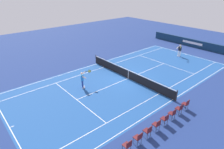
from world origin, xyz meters
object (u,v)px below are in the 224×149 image
spectator_chair_7 (128,145)px  spectator_chair_0 (186,104)px  spectator_chair_6 (138,137)px  spectator_chair_3 (165,119)px  tennis_player_near (83,79)px  tennis_net (128,74)px  spectator_chair_4 (157,124)px  tennis_player_far (180,50)px  spectator_chair_1 (180,108)px  spectator_chair_2 (173,113)px  tennis_ball (152,81)px  spectator_chair_5 (148,131)px

spectator_chair_7 → spectator_chair_0: bearing=180.0°
spectator_chair_6 → spectator_chair_3: bearing=180.0°
tennis_player_near → spectator_chair_7: 8.72m
spectator_chair_0 → tennis_net: bearing=-93.7°
spectator_chair_4 → spectator_chair_6: 1.89m
tennis_player_far → spectator_chair_1: 13.72m
spectator_chair_2 → spectator_chair_7: size_ratio=1.00×
spectator_chair_0 → spectator_chair_3: (2.84, 0.00, 0.00)m
spectator_chair_1 → spectator_chair_3: bearing=0.0°
spectator_chair_7 → tennis_ball: bearing=-150.2°
tennis_net → spectator_chair_6: (6.12, 6.95, 0.03)m
tennis_player_far → spectator_chair_7: (17.35, 7.19, -0.41)m
spectator_chair_5 → spectator_chair_6: (0.95, 0.00, 0.00)m
tennis_player_near → tennis_ball: size_ratio=25.71×
tennis_player_near → spectator_chair_1: (-3.39, 8.41, -0.41)m
spectator_chair_1 → tennis_player_far: bearing=-148.4°
spectator_chair_3 → spectator_chair_0: bearing=180.0°
tennis_net → spectator_chair_7: bearing=44.5°
tennis_player_near → spectator_chair_7: bearing=74.8°
spectator_chair_3 → spectator_chair_4: same height
spectator_chair_0 → spectator_chair_7: size_ratio=1.00×
spectator_chair_2 → spectator_chair_4: size_ratio=1.00×
tennis_ball → spectator_chair_5: bearing=36.4°
spectator_chair_6 → tennis_net: bearing=-131.4°
tennis_player_far → spectator_chair_7: 18.79m
spectator_chair_5 → spectator_chair_1: bearing=180.0°
tennis_net → spectator_chair_7: tennis_net is taller
spectator_chair_5 → spectator_chair_7: same height
tennis_ball → spectator_chair_5: spectator_chair_5 is taller
tennis_net → spectator_chair_7: (7.07, 6.95, 0.03)m
tennis_player_near → spectator_chair_6: bearing=81.0°
spectator_chair_6 → spectator_chair_7: bearing=0.0°
spectator_chair_0 → spectator_chair_3: 2.84m
spectator_chair_4 → tennis_ball: bearing=-139.2°
tennis_ball → spectator_chair_0: 5.15m
spectator_chair_1 → spectator_chair_6: (4.73, 0.00, 0.00)m
tennis_net → tennis_player_near: tennis_player_near is taller
spectator_chair_6 → spectator_chair_5: bearing=180.0°
spectator_chair_5 → tennis_player_near: bearing=-92.6°
tennis_ball → spectator_chair_1: bearing=60.4°
tennis_player_far → spectator_chair_3: tennis_player_far is taller
tennis_player_near → spectator_chair_0: size_ratio=1.93×
spectator_chair_1 → spectator_chair_5: size_ratio=1.00×
tennis_net → spectator_chair_0: (0.45, 6.95, 0.03)m
tennis_player_near → spectator_chair_4: (-0.56, 8.41, -0.41)m
spectator_chair_3 → spectator_chair_7: size_ratio=1.00×
spectator_chair_3 → spectator_chair_5: bearing=0.0°
spectator_chair_2 → tennis_ball: bearing=-127.4°
spectator_chair_3 → spectator_chair_1: bearing=180.0°
spectator_chair_1 → spectator_chair_5: same height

